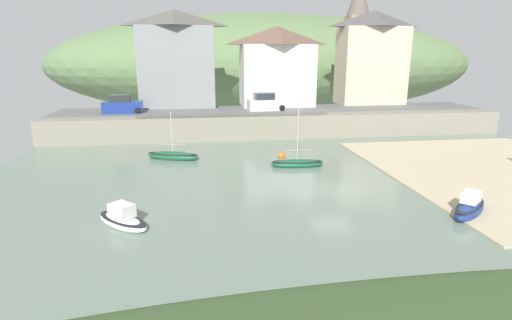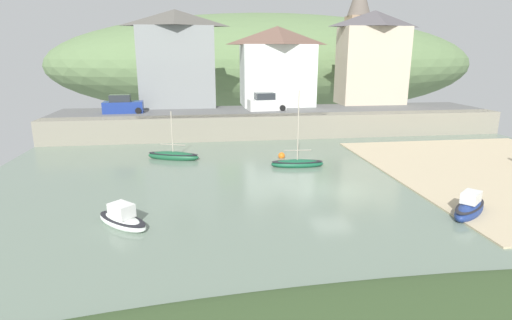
{
  "view_description": "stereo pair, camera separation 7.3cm",
  "coord_description": "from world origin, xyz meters",
  "px_view_note": "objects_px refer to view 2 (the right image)",
  "views": [
    {
      "loc": [
        -8.42,
        -23.94,
        8.55
      ],
      "look_at": [
        -4.54,
        3.59,
        1.22
      ],
      "focal_mm": 28.41,
      "sensor_mm": 36.0,
      "label": 1
    },
    {
      "loc": [
        -8.35,
        -23.95,
        8.55
      ],
      "look_at": [
        -4.54,
        3.59,
        1.22
      ],
      "focal_mm": 28.41,
      "sensor_mm": 36.0,
      "label": 2
    }
  ],
  "objects_px": {
    "waterfront_building_right": "(372,57)",
    "church_with_spire": "(357,38)",
    "sailboat_blue_trim": "(297,163)",
    "parked_car_by_wall": "(266,103)",
    "waterfront_building_centre": "(277,66)",
    "motorboat_with_cabin": "(173,156)",
    "mooring_buoy": "(282,156)",
    "rowboat_small_beached": "(122,219)",
    "waterfront_building_left": "(177,59)",
    "sailboat_tall_mast": "(469,208)",
    "parked_car_near_slipway": "(123,105)"
  },
  "relations": [
    {
      "from": "parked_car_near_slipway",
      "to": "mooring_buoy",
      "type": "bearing_deg",
      "value": -42.03
    },
    {
      "from": "church_with_spire",
      "to": "sailboat_blue_trim",
      "type": "xyz_separation_m",
      "value": [
        -13.42,
        -23.35,
        -10.26
      ]
    },
    {
      "from": "waterfront_building_centre",
      "to": "church_with_spire",
      "type": "height_order",
      "value": "church_with_spire"
    },
    {
      "from": "waterfront_building_right",
      "to": "motorboat_with_cabin",
      "type": "bearing_deg",
      "value": -146.43
    },
    {
      "from": "waterfront_building_left",
      "to": "rowboat_small_beached",
      "type": "height_order",
      "value": "waterfront_building_left"
    },
    {
      "from": "church_with_spire",
      "to": "waterfront_building_left",
      "type": "bearing_deg",
      "value": -170.25
    },
    {
      "from": "parked_car_by_wall",
      "to": "rowboat_small_beached",
      "type": "bearing_deg",
      "value": -121.0
    },
    {
      "from": "waterfront_building_left",
      "to": "waterfront_building_right",
      "type": "xyz_separation_m",
      "value": [
        23.8,
        0.0,
        0.11
      ]
    },
    {
      "from": "sailboat_blue_trim",
      "to": "waterfront_building_left",
      "type": "bearing_deg",
      "value": 121.45
    },
    {
      "from": "motorboat_with_cabin",
      "to": "mooring_buoy",
      "type": "xyz_separation_m",
      "value": [
        9.06,
        -0.83,
        -0.09
      ]
    },
    {
      "from": "sailboat_blue_trim",
      "to": "parked_car_by_wall",
      "type": "bearing_deg",
      "value": 94.67
    },
    {
      "from": "waterfront_building_left",
      "to": "mooring_buoy",
      "type": "bearing_deg",
      "value": -61.02
    },
    {
      "from": "waterfront_building_left",
      "to": "waterfront_building_right",
      "type": "relative_size",
      "value": 0.98
    },
    {
      "from": "waterfront_building_right",
      "to": "mooring_buoy",
      "type": "distance_m",
      "value": 23.46
    },
    {
      "from": "waterfront_building_right",
      "to": "motorboat_with_cabin",
      "type": "height_order",
      "value": "waterfront_building_right"
    },
    {
      "from": "waterfront_building_right",
      "to": "mooring_buoy",
      "type": "xyz_separation_m",
      "value": [
        -14.63,
        -16.55,
        -7.91
      ]
    },
    {
      "from": "parked_car_by_wall",
      "to": "waterfront_building_centre",
      "type": "bearing_deg",
      "value": 59.77
    },
    {
      "from": "rowboat_small_beached",
      "to": "sailboat_tall_mast",
      "type": "bearing_deg",
      "value": 41.09
    },
    {
      "from": "sailboat_tall_mast",
      "to": "rowboat_small_beached",
      "type": "xyz_separation_m",
      "value": [
        -18.54,
        1.17,
        -0.06
      ]
    },
    {
      "from": "sailboat_tall_mast",
      "to": "parked_car_by_wall",
      "type": "xyz_separation_m",
      "value": [
        -7.06,
        25.77,
        2.83
      ]
    },
    {
      "from": "rowboat_small_beached",
      "to": "sailboat_blue_trim",
      "type": "distance_m",
      "value": 15.1
    },
    {
      "from": "sailboat_tall_mast",
      "to": "mooring_buoy",
      "type": "distance_m",
      "value": 15.73
    },
    {
      "from": "waterfront_building_right",
      "to": "sailboat_blue_trim",
      "type": "height_order",
      "value": "waterfront_building_right"
    },
    {
      "from": "sailboat_tall_mast",
      "to": "rowboat_small_beached",
      "type": "distance_m",
      "value": 18.58
    },
    {
      "from": "church_with_spire",
      "to": "motorboat_with_cabin",
      "type": "height_order",
      "value": "church_with_spire"
    },
    {
      "from": "church_with_spire",
      "to": "motorboat_with_cabin",
      "type": "xyz_separation_m",
      "value": [
        -23.18,
        -19.73,
        -10.25
      ]
    },
    {
      "from": "waterfront_building_left",
      "to": "mooring_buoy",
      "type": "xyz_separation_m",
      "value": [
        9.17,
        -16.55,
        -7.8
      ]
    },
    {
      "from": "sailboat_blue_trim",
      "to": "parked_car_near_slipway",
      "type": "bearing_deg",
      "value": 140.79
    },
    {
      "from": "waterfront_building_centre",
      "to": "motorboat_with_cabin",
      "type": "height_order",
      "value": "waterfront_building_centre"
    },
    {
      "from": "waterfront_building_right",
      "to": "church_with_spire",
      "type": "distance_m",
      "value": 4.71
    },
    {
      "from": "motorboat_with_cabin",
      "to": "parked_car_near_slipway",
      "type": "bearing_deg",
      "value": 137.55
    },
    {
      "from": "parked_car_near_slipway",
      "to": "waterfront_building_centre",
      "type": "bearing_deg",
      "value": 11.39
    },
    {
      "from": "church_with_spire",
      "to": "motorboat_with_cabin",
      "type": "relative_size",
      "value": 3.4
    },
    {
      "from": "waterfront_building_centre",
      "to": "sailboat_tall_mast",
      "type": "distance_m",
      "value": 31.41
    },
    {
      "from": "mooring_buoy",
      "to": "rowboat_small_beached",
      "type": "bearing_deg",
      "value": -130.87
    },
    {
      "from": "motorboat_with_cabin",
      "to": "parked_car_by_wall",
      "type": "height_order",
      "value": "parked_car_by_wall"
    },
    {
      "from": "waterfront_building_right",
      "to": "mooring_buoy",
      "type": "relative_size",
      "value": 19.47
    },
    {
      "from": "waterfront_building_centre",
      "to": "waterfront_building_right",
      "type": "xyz_separation_m",
      "value": [
        11.97,
        0.0,
        0.97
      ]
    },
    {
      "from": "parked_car_by_wall",
      "to": "mooring_buoy",
      "type": "height_order",
      "value": "parked_car_by_wall"
    },
    {
      "from": "waterfront_building_centre",
      "to": "parked_car_by_wall",
      "type": "xyz_separation_m",
      "value": [
        -2.03,
        -4.5,
        -3.91
      ]
    },
    {
      "from": "waterfront_building_centre",
      "to": "rowboat_small_beached",
      "type": "bearing_deg",
      "value": -114.92
    },
    {
      "from": "rowboat_small_beached",
      "to": "parked_car_by_wall",
      "type": "height_order",
      "value": "parked_car_by_wall"
    },
    {
      "from": "parked_car_near_slipway",
      "to": "parked_car_by_wall",
      "type": "bearing_deg",
      "value": -3.01
    },
    {
      "from": "parked_car_near_slipway",
      "to": "sailboat_tall_mast",
      "type": "bearing_deg",
      "value": -51.8
    },
    {
      "from": "church_with_spire",
      "to": "mooring_buoy",
      "type": "xyz_separation_m",
      "value": [
        -14.11,
        -20.55,
        -10.34
      ]
    },
    {
      "from": "church_with_spire",
      "to": "mooring_buoy",
      "type": "distance_m",
      "value": 26.99
    },
    {
      "from": "sailboat_blue_trim",
      "to": "church_with_spire",
      "type": "bearing_deg",
      "value": 64.57
    },
    {
      "from": "waterfront_building_centre",
      "to": "sailboat_tall_mast",
      "type": "xyz_separation_m",
      "value": [
        5.03,
        -30.27,
        -6.74
      ]
    },
    {
      "from": "sailboat_tall_mast",
      "to": "motorboat_with_cabin",
      "type": "distance_m",
      "value": 22.19
    },
    {
      "from": "waterfront_building_left",
      "to": "mooring_buoy",
      "type": "distance_m",
      "value": 20.46
    }
  ]
}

